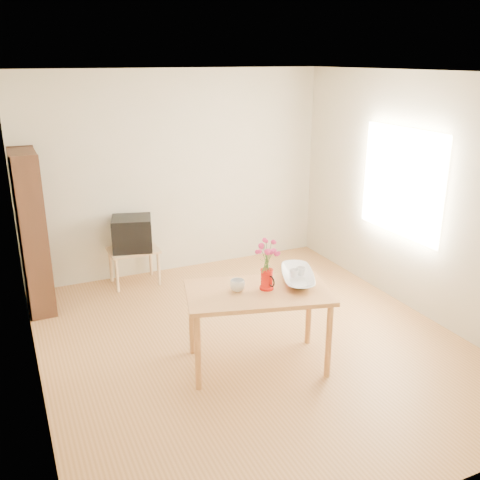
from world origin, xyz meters
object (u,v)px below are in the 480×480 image
mug (237,285)px  television (132,233)px  table (258,300)px  pitcher (267,280)px  bowl (298,259)px

mug → television: 2.32m
table → pitcher: size_ratio=6.96×
table → pitcher: 0.20m
table → pitcher: (0.09, 0.00, 0.18)m
pitcher → bowl: size_ratio=0.46×
mug → table: bearing=168.3°
bowl → mug: bearing=179.2°
table → pitcher: bearing=15.5°
pitcher → television: pitcher is taller
television → mug: bearing=-64.9°
pitcher → mug: pitcher is taller
bowl → pitcher: bearing=-170.7°
mug → pitcher: bearing=175.4°
bowl → television: bowl is taller
mug → television: bearing=-70.2°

